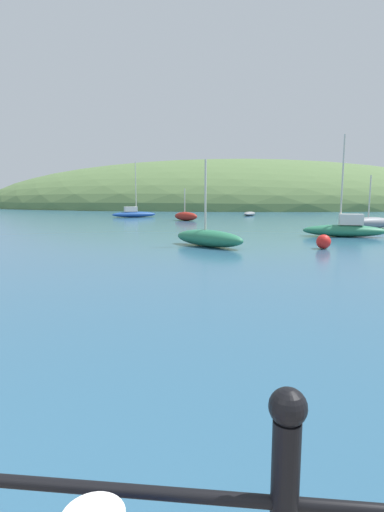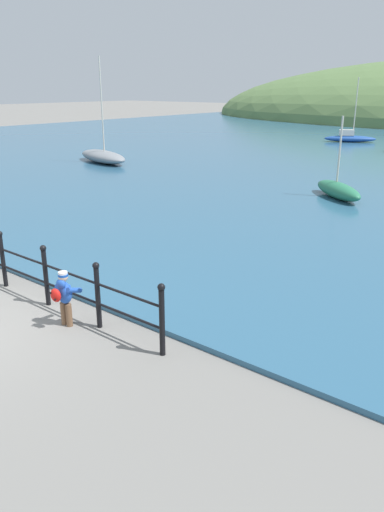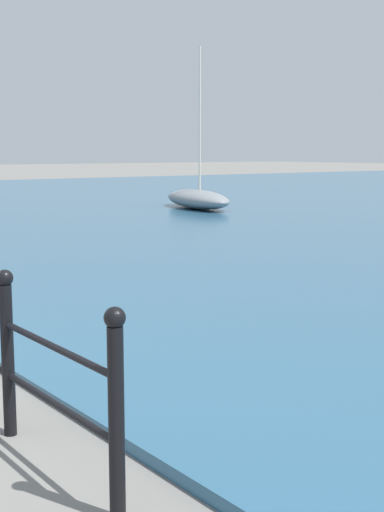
{
  "view_description": "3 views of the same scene",
  "coord_description": "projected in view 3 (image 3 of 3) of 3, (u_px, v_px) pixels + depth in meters",
  "views": [
    {
      "loc": [
        1.5,
        0.34,
        1.78
      ],
      "look_at": [
        0.87,
        6.25,
        0.9
      ],
      "focal_mm": 28.0,
      "sensor_mm": 36.0,
      "label": 1
    },
    {
      "loc": [
        7.91,
        -3.57,
        4.02
      ],
      "look_at": [
        1.78,
        3.92,
        0.7
      ],
      "focal_mm": 35.0,
      "sensor_mm": 36.0,
      "label": 2
    },
    {
      "loc": [
        6.37,
        -0.39,
        2.02
      ],
      "look_at": [
        0.4,
        4.09,
        0.93
      ],
      "focal_mm": 50.0,
      "sensor_mm": 36.0,
      "label": 3
    }
  ],
  "objects": [
    {
      "name": "boat_white_sailboat",
      "position": [
        197.0,
        199.0,
        24.17
      ],
      "size": [
        4.48,
        2.41,
        5.33
      ],
      "color": "gray",
      "rests_on": "water"
    }
  ]
}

